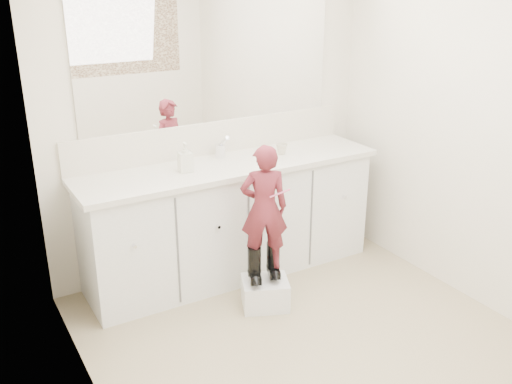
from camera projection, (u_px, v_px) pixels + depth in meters
floor at (326, 354)px, 3.48m from camera, size 3.00×3.00×0.00m
wall_back at (212, 113)px, 4.26m from camera, size 2.60×0.00×2.60m
wall_left at (94, 217)px, 2.44m from camera, size 0.00×3.00×3.00m
wall_right at (496, 136)px, 3.67m from camera, size 0.00×3.00×3.00m
vanity_cabinet at (231, 221)px, 4.32m from camera, size 2.20×0.55×0.85m
countertop at (231, 166)px, 4.15m from camera, size 2.28×0.58×0.04m
backsplash at (213, 138)px, 4.32m from camera, size 2.28×0.03×0.25m
mirror at (211, 54)px, 4.10m from camera, size 2.00×0.02×1.00m
faucet at (220, 151)px, 4.26m from camera, size 0.08×0.08×0.10m
cup at (282, 149)px, 4.34m from camera, size 0.11×0.11×0.08m
soap_bottle at (185, 157)px, 3.94m from camera, size 0.10×0.11×0.21m
step_stool at (265, 293)px, 3.96m from camera, size 0.39×0.36×0.20m
boot_left at (254, 265)px, 3.86m from camera, size 0.16×0.20×0.26m
boot_right at (273, 260)px, 3.93m from camera, size 0.16×0.20×0.26m
toddler at (264, 208)px, 3.75m from camera, size 0.37×0.31×0.87m
toothbrush at (280, 193)px, 3.68m from camera, size 0.13×0.06×0.06m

